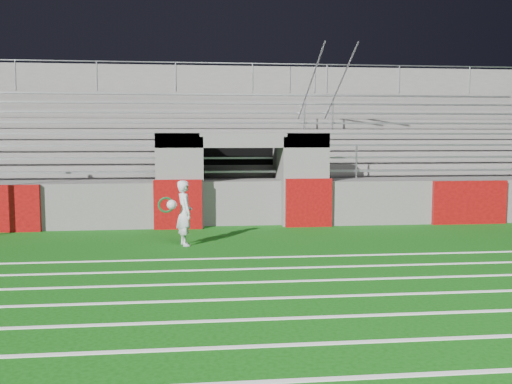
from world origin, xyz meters
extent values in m
plane|color=#0D480C|center=(0.00, 0.00, 0.00)|extent=(90.00, 90.00, 0.00)
cube|color=white|center=(0.00, -7.00, 0.01)|extent=(28.00, 0.09, 0.01)
cube|color=white|center=(0.00, -6.00, 0.01)|extent=(28.00, 0.09, 0.01)
cube|color=white|center=(0.00, -5.00, 0.01)|extent=(28.00, 0.09, 0.01)
cube|color=white|center=(0.00, -4.00, 0.01)|extent=(28.00, 0.09, 0.01)
cube|color=white|center=(0.00, -3.00, 0.01)|extent=(28.00, 0.09, 0.01)
cube|color=white|center=(0.00, -2.00, 0.01)|extent=(28.00, 0.09, 0.01)
cube|color=white|center=(0.00, -1.00, 0.01)|extent=(28.00, 0.09, 0.01)
cube|color=#595754|center=(7.70, 3.17, 0.62)|extent=(10.60, 0.35, 1.25)
cube|color=#595754|center=(-1.80, 3.50, 1.30)|extent=(1.20, 1.00, 2.60)
cube|color=#595754|center=(1.80, 3.50, 1.30)|extent=(1.20, 1.00, 2.60)
cube|color=black|center=(0.00, 5.20, 1.25)|extent=(2.60, 0.20, 2.50)
cube|color=#595754|center=(-1.15, 4.10, 1.25)|extent=(0.10, 2.20, 2.50)
cube|color=#595754|center=(1.15, 4.10, 1.25)|extent=(0.10, 2.20, 2.50)
cube|color=#595754|center=(0.00, 3.50, 2.40)|extent=(4.80, 1.00, 0.40)
cube|color=#595754|center=(0.00, 7.35, 1.15)|extent=(26.00, 8.00, 0.20)
cube|color=#595754|center=(0.00, 7.35, 0.53)|extent=(26.00, 8.00, 1.05)
cube|color=#630809|center=(-1.80, 2.94, 0.68)|extent=(1.30, 0.15, 1.35)
cube|color=#630809|center=(1.80, 2.94, 0.68)|extent=(1.30, 0.15, 1.35)
cube|color=#630809|center=(6.50, 2.94, 0.62)|extent=(2.20, 0.15, 1.25)
cube|color=#989BA0|center=(0.00, 4.43, 1.47)|extent=(23.00, 0.28, 0.06)
cube|color=#595754|center=(0.00, 5.28, 1.44)|extent=(24.00, 0.75, 0.38)
cube|color=#989BA0|center=(0.00, 5.18, 1.85)|extent=(23.00, 0.28, 0.06)
cube|color=#595754|center=(0.00, 6.03, 1.63)|extent=(24.00, 0.75, 0.76)
cube|color=#989BA0|center=(0.00, 5.93, 2.23)|extent=(23.00, 0.28, 0.06)
cube|color=#595754|center=(0.00, 6.78, 1.82)|extent=(24.00, 0.75, 1.14)
cube|color=#989BA0|center=(0.00, 6.68, 2.61)|extent=(23.00, 0.28, 0.06)
cube|color=#595754|center=(0.00, 7.53, 2.01)|extent=(24.00, 0.75, 1.52)
cube|color=#989BA0|center=(0.00, 7.43, 2.99)|extent=(23.00, 0.28, 0.06)
cube|color=#595754|center=(0.00, 8.28, 2.20)|extent=(24.00, 0.75, 1.90)
cube|color=#989BA0|center=(0.00, 8.18, 3.37)|extent=(23.00, 0.28, 0.06)
cube|color=#595754|center=(0.00, 9.03, 2.39)|extent=(24.00, 0.75, 2.28)
cube|color=#989BA0|center=(0.00, 8.93, 3.75)|extent=(23.00, 0.28, 0.06)
cube|color=#595754|center=(0.00, 9.78, 2.58)|extent=(24.00, 0.75, 2.66)
cube|color=#989BA0|center=(0.00, 9.68, 4.13)|extent=(23.00, 0.28, 0.06)
cube|color=#595754|center=(0.00, 10.45, 2.65)|extent=(26.00, 0.60, 5.29)
cylinder|color=#A5A8AD|center=(2.50, 4.15, 1.75)|extent=(0.05, 0.05, 1.00)
cylinder|color=#A5A8AD|center=(2.50, 7.15, 3.27)|extent=(0.05, 0.05, 1.00)
cylinder|color=#A5A8AD|center=(2.50, 10.15, 4.79)|extent=(0.05, 0.05, 1.00)
cylinder|color=#A5A8AD|center=(2.50, 7.15, 3.77)|extent=(0.05, 6.02, 3.08)
cylinder|color=#A5A8AD|center=(3.50, 4.15, 1.75)|extent=(0.05, 0.05, 1.00)
cylinder|color=#A5A8AD|center=(3.50, 7.15, 3.27)|extent=(0.05, 0.05, 1.00)
cylinder|color=#A5A8AD|center=(3.50, 10.15, 4.79)|extent=(0.05, 0.05, 1.00)
cylinder|color=#A5A8AD|center=(3.50, 7.15, 3.77)|extent=(0.05, 6.02, 3.08)
cylinder|color=#A5A8AD|center=(-8.00, 10.15, 4.84)|extent=(0.05, 0.05, 1.10)
cylinder|color=#A5A8AD|center=(-5.00, 10.15, 4.84)|extent=(0.05, 0.05, 1.10)
cylinder|color=#A5A8AD|center=(-2.00, 10.15, 4.84)|extent=(0.05, 0.05, 1.10)
cylinder|color=#A5A8AD|center=(1.00, 10.15, 4.84)|extent=(0.05, 0.05, 1.10)
cylinder|color=#A5A8AD|center=(4.00, 10.15, 4.84)|extent=(0.05, 0.05, 1.10)
cylinder|color=#A5A8AD|center=(7.00, 10.15, 4.84)|extent=(0.05, 0.05, 1.10)
cylinder|color=#A5A8AD|center=(10.00, 10.15, 4.84)|extent=(0.05, 0.05, 1.10)
cylinder|color=#A5A8AD|center=(0.00, 10.15, 5.39)|extent=(24.00, 0.05, 0.05)
imported|color=silver|center=(-1.59, 0.56, 0.75)|extent=(0.49, 0.62, 1.50)
sphere|color=silver|center=(-1.87, 0.33, 0.98)|extent=(0.22, 0.22, 0.22)
torus|color=#0E440D|center=(-2.12, 2.95, 0.68)|extent=(0.53, 0.10, 0.53)
torus|color=#0D441D|center=(-2.12, 2.90, 0.67)|extent=(0.47, 0.09, 0.47)
camera|label=1|loc=(-1.41, -12.52, 2.47)|focal=40.00mm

